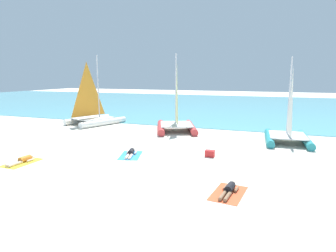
# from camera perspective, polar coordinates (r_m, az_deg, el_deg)

# --- Properties ---
(ground_plane) EXTENTS (120.00, 120.00, 0.00)m
(ground_plane) POSITION_cam_1_polar(r_m,az_deg,el_deg) (23.10, 4.26, -0.92)
(ground_plane) COLOR silver
(ocean_water) EXTENTS (120.00, 40.00, 0.05)m
(ocean_water) POSITION_cam_1_polar(r_m,az_deg,el_deg) (43.69, 11.99, 4.10)
(ocean_water) COLOR #5BB2C1
(ocean_water) RESTS_ON ground
(sailboat_red) EXTENTS (4.51, 5.43, 6.07)m
(sailboat_red) POSITION_cam_1_polar(r_m,az_deg,el_deg) (22.70, 1.65, 1.23)
(sailboat_red) COLOR #CC3838
(sailboat_red) RESTS_ON ground
(sailboat_teal) EXTENTS (3.00, 4.44, 5.58)m
(sailboat_teal) POSITION_cam_1_polar(r_m,az_deg,el_deg) (20.33, 22.75, -0.81)
(sailboat_teal) COLOR teal
(sailboat_teal) RESTS_ON ground
(sailboat_white) EXTENTS (4.51, 5.51, 6.19)m
(sailboat_white) POSITION_cam_1_polar(r_m,az_deg,el_deg) (26.85, -14.56, 2.32)
(sailboat_white) COLOR white
(sailboat_white) RESTS_ON ground
(towel_left) EXTENTS (1.14, 1.92, 0.01)m
(towel_left) POSITION_cam_1_polar(r_m,az_deg,el_deg) (16.44, -27.08, -6.53)
(towel_left) COLOR yellow
(towel_left) RESTS_ON ground
(sunbather_left) EXTENTS (0.55, 1.56, 0.30)m
(sunbather_left) POSITION_cam_1_polar(r_m,az_deg,el_deg) (16.45, -26.94, -6.05)
(sunbather_left) COLOR orange
(sunbather_left) RESTS_ON towel_left
(towel_middle) EXTENTS (1.60, 2.14, 0.01)m
(towel_middle) POSITION_cam_1_polar(r_m,az_deg,el_deg) (16.09, -7.48, -5.83)
(towel_middle) COLOR #338CD8
(towel_middle) RESTS_ON ground
(sunbather_middle) EXTENTS (0.82, 1.54, 0.30)m
(sunbather_middle) POSITION_cam_1_polar(r_m,az_deg,el_deg) (16.12, -7.44, -5.33)
(sunbather_middle) COLOR black
(sunbather_middle) RESTS_ON towel_middle
(towel_right) EXTENTS (1.30, 2.01, 0.01)m
(towel_right) POSITION_cam_1_polar(r_m,az_deg,el_deg) (11.30, 11.92, -12.98)
(towel_right) COLOR #EA5933
(towel_right) RESTS_ON ground
(sunbather_right) EXTENTS (0.59, 1.57, 0.30)m
(sunbather_right) POSITION_cam_1_polar(r_m,az_deg,el_deg) (11.31, 12.03, -12.27)
(sunbather_right) COLOR black
(sunbather_right) RESTS_ON towel_right
(cooler_box) EXTENTS (0.50, 0.36, 0.36)m
(cooler_box) POSITION_cam_1_polar(r_m,az_deg,el_deg) (15.84, 8.33, -5.45)
(cooler_box) COLOR red
(cooler_box) RESTS_ON ground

